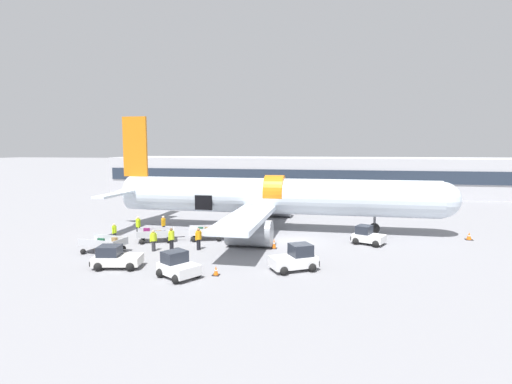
# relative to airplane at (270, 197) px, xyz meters

# --- Properties ---
(ground_plane) EXTENTS (500.00, 500.00, 0.00)m
(ground_plane) POSITION_rel_airplane_xyz_m (2.43, -4.31, -3.12)
(ground_plane) COLOR gray
(terminal_strip) EXTENTS (70.87, 13.05, 6.15)m
(terminal_strip) POSITION_rel_airplane_xyz_m (2.43, 32.83, -0.04)
(terminal_strip) COLOR #B2B2B7
(terminal_strip) RESTS_ON ground_plane
(airplane) EXTENTS (33.50, 26.50, 10.99)m
(airplane) POSITION_rel_airplane_xyz_m (0.00, 0.00, 0.00)
(airplane) COLOR silver
(airplane) RESTS_ON ground_plane
(baggage_tug_lead) EXTENTS (3.36, 2.36, 1.48)m
(baggage_tug_lead) POSITION_rel_airplane_xyz_m (-7.98, -14.21, -2.47)
(baggage_tug_lead) COLOR silver
(baggage_tug_lead) RESTS_ON ground_plane
(baggage_tug_mid) EXTENTS (2.97, 2.75, 1.57)m
(baggage_tug_mid) POSITION_rel_airplane_xyz_m (-3.23, -15.22, -2.45)
(baggage_tug_mid) COLOR white
(baggage_tug_mid) RESTS_ON ground_plane
(baggage_tug_rear) EXTENTS (2.92, 2.56, 1.50)m
(baggage_tug_rear) POSITION_rel_airplane_xyz_m (8.83, -4.26, -2.48)
(baggage_tug_rear) COLOR white
(baggage_tug_rear) RESTS_ON ground_plane
(baggage_tug_spare) EXTENTS (3.31, 2.79, 1.69)m
(baggage_tug_spare) POSITION_rel_airplane_xyz_m (3.70, -12.43, -2.40)
(baggage_tug_spare) COLOR white
(baggage_tug_spare) RESTS_ON ground_plane
(baggage_cart_loading) EXTENTS (3.98, 2.72, 1.12)m
(baggage_cart_loading) POSITION_rel_airplane_xyz_m (-8.59, -6.76, -2.58)
(baggage_cart_loading) COLOR #B7BABF
(baggage_cart_loading) RESTS_ON ground_plane
(baggage_cart_queued) EXTENTS (3.98, 2.69, 1.11)m
(baggage_cart_queued) POSITION_rel_airplane_xyz_m (-4.58, -5.19, -2.55)
(baggage_cart_queued) COLOR silver
(baggage_cart_queued) RESTS_ON ground_plane
(baggage_cart_empty) EXTENTS (4.16, 2.44, 1.14)m
(baggage_cart_empty) POSITION_rel_airplane_xyz_m (-10.83, -10.85, -2.53)
(baggage_cart_empty) COLOR #B7BABF
(baggage_cart_empty) RESTS_ON ground_plane
(ground_crew_loader_a) EXTENTS (0.39, 0.59, 1.72)m
(ground_crew_loader_a) POSITION_rel_airplane_xyz_m (-9.13, -4.11, -2.21)
(ground_crew_loader_a) COLOR #1E2338
(ground_crew_loader_a) RESTS_ON ground_plane
(ground_crew_loader_b) EXTENTS (0.57, 0.60, 1.83)m
(ground_crew_loader_b) POSITION_rel_airplane_xyz_m (-10.98, -5.33, -2.16)
(ground_crew_loader_b) COLOR black
(ground_crew_loader_b) RESTS_ON ground_plane
(ground_crew_driver) EXTENTS (0.54, 0.57, 1.72)m
(ground_crew_driver) POSITION_rel_airplane_xyz_m (-4.16, -8.73, -2.21)
(ground_crew_driver) COLOR black
(ground_crew_driver) RESTS_ON ground_plane
(ground_crew_supervisor) EXTENTS (0.52, 0.60, 1.76)m
(ground_crew_supervisor) POSITION_rel_airplane_xyz_m (-6.16, -9.27, -2.19)
(ground_crew_supervisor) COLOR black
(ground_crew_supervisor) RESTS_ON ground_plane
(ground_crew_helper) EXTENTS (0.53, 0.53, 1.65)m
(ground_crew_helper) POSITION_rel_airplane_xyz_m (-7.42, -9.77, -2.25)
(ground_crew_helper) COLOR #2D2D33
(ground_crew_helper) RESTS_ON ground_plane
(ground_crew_marshal) EXTENTS (0.39, 0.56, 1.60)m
(ground_crew_marshal) POSITION_rel_airplane_xyz_m (-11.95, -7.63, -2.28)
(ground_crew_marshal) COLOR #2D2D33
(ground_crew_marshal) RESTS_ON ground_plane
(safety_cone_nose) EXTENTS (0.60, 0.60, 0.66)m
(safety_cone_nose) POSITION_rel_airplane_xyz_m (17.53, -1.02, -2.81)
(safety_cone_nose) COLOR black
(safety_cone_nose) RESTS_ON ground_plane
(safety_cone_engine_left) EXTENTS (0.45, 0.45, 0.59)m
(safety_cone_engine_left) POSITION_rel_airplane_xyz_m (-1.04, -14.44, -2.84)
(safety_cone_engine_left) COLOR black
(safety_cone_engine_left) RESTS_ON ground_plane
(safety_cone_wingtip) EXTENTS (0.45, 0.45, 0.78)m
(safety_cone_wingtip) POSITION_rel_airplane_xyz_m (1.52, -7.19, -2.75)
(safety_cone_wingtip) COLOR black
(safety_cone_wingtip) RESTS_ON ground_plane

